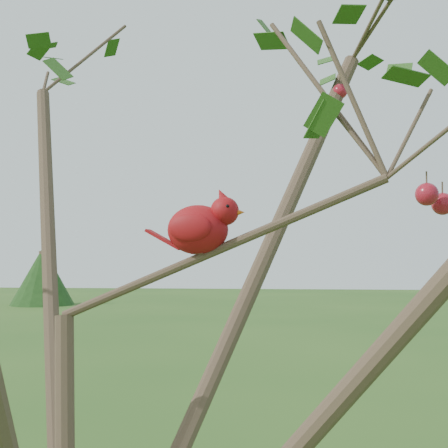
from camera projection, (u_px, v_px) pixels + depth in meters
name	position (u px, v px, depth m)	size (l,w,h in m)	color
crabapple_tree	(82.00, 222.00, 1.07)	(2.35, 2.05, 2.95)	#3C2A20
cardinal	(201.00, 227.00, 1.15)	(0.19, 0.11, 0.13)	#A0110D
distant_trees	(229.00, 271.00, 24.87)	(39.85, 9.60, 3.36)	#3C2A20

